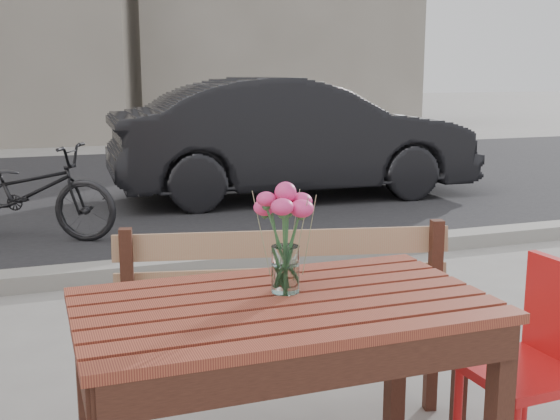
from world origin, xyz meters
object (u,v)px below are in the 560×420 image
at_px(red_chair, 540,353).
at_px(main_table, 284,339).
at_px(main_vase, 285,224).
at_px(parked_car, 294,138).
at_px(bicycle, 26,192).

bearing_deg(red_chair, main_table, -91.68).
height_order(red_chair, main_vase, main_vase).
xyz_separation_m(red_chair, main_vase, (-0.98, 0.07, 0.54)).
xyz_separation_m(red_chair, parked_car, (1.26, 5.79, 0.24)).
bearing_deg(main_vase, main_table, -113.83).
xyz_separation_m(main_table, main_vase, (0.03, 0.08, 0.35)).
height_order(main_vase, bicycle, main_vase).
relative_size(main_vase, bicycle, 0.22).
distance_m(main_vase, parked_car, 6.15).
bearing_deg(parked_car, main_table, 161.24).
bearing_deg(main_vase, parked_car, 68.62).
relative_size(main_vase, parked_car, 0.08).
xyz_separation_m(main_vase, parked_car, (2.24, 5.72, -0.30)).
xyz_separation_m(parked_car, bicycle, (-3.01, -1.23, -0.28)).
height_order(main_table, red_chair, red_chair).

